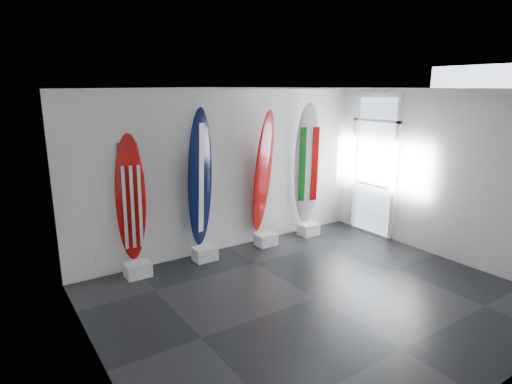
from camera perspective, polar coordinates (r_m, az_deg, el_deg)
floor at (r=6.47m, az=7.86°, el=-13.97°), size 6.00×6.00×0.00m
ceiling at (r=5.74m, az=8.86°, el=13.61°), size 6.00×6.00×0.00m
wall_back at (r=7.91m, az=-3.91°, el=2.78°), size 6.00×0.00×6.00m
wall_front at (r=4.51m, az=30.36°, el=-7.59°), size 6.00×0.00×6.00m
wall_left at (r=4.57m, az=-21.00°, el=-6.32°), size 0.00×5.00×5.00m
wall_right at (r=8.22m, az=24.04°, el=2.03°), size 0.00×5.00×5.00m
display_block_usa at (r=7.29m, az=-15.65°, el=-10.04°), size 0.40×0.30×0.24m
surfboard_usa at (r=7.01m, az=-16.52°, el=-0.90°), size 0.50×0.29×2.12m
display_block_navy at (r=7.72m, az=-6.90°, el=-8.26°), size 0.40×0.30×0.24m
surfboard_navy at (r=7.41m, az=-7.55°, el=1.76°), size 0.60×0.36×2.47m
display_block_swiss at (r=8.37m, az=1.34°, el=-6.39°), size 0.40×0.30×0.24m
surfboard_swiss at (r=8.09m, az=0.98°, el=2.63°), size 0.64×0.54×2.41m
display_block_italy at (r=9.02m, az=7.10°, el=-5.00°), size 0.40×0.30×0.24m
surfboard_italy at (r=8.75m, az=6.93°, el=3.73°), size 0.59×0.35×2.51m
wall_outlet at (r=7.35m, az=-20.60°, el=-8.31°), size 0.09×0.02×0.13m
glass_door at (r=9.10m, az=15.67°, el=3.26°), size 0.12×1.16×2.85m
balcony at (r=10.33m, az=20.15°, el=-1.14°), size 2.80×2.20×1.20m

